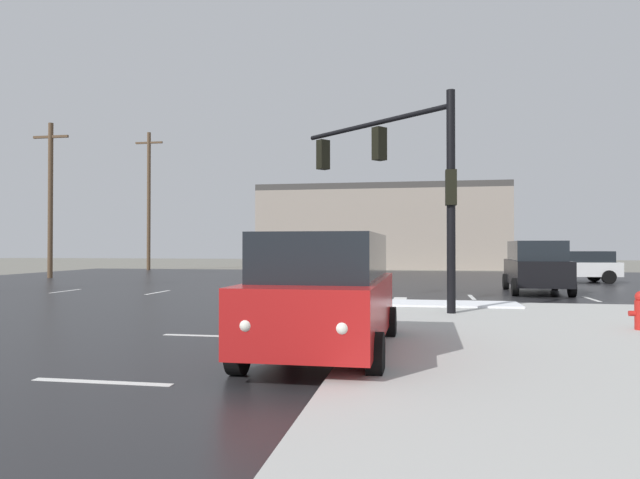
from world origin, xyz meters
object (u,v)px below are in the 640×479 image
Objects in this scene: suv_black at (536,266)px; sedan_white at (573,266)px; suv_red at (325,291)px; utility_pole_far at (50,197)px; traffic_signal_mast at (403,169)px; utility_pole_distant at (149,198)px.

sedan_white is (3.10, 6.95, -0.24)m from suv_black.
suv_red is 0.99× the size of suv_black.
utility_pole_far is at bearing 78.56° from suv_black.
utility_pole_far reaches higher than traffic_signal_mast.
suv_red reaches higher than sedan_white.
suv_red is at bearing 159.09° from suv_black.
traffic_signal_mast is 7.25m from suv_red.
suv_red is 1.04× the size of sedan_white.
utility_pole_far reaches higher than sedan_white.
suv_black is 0.55× the size of utility_pole_far.
suv_red and suv_black have the same top height.
traffic_signal_mast is 1.18× the size of suv_red.
suv_red is (-1.10, -6.55, -2.90)m from traffic_signal_mast.
traffic_signal_mast is 0.53× the size of utility_pole_distant.
sedan_white is 30.64m from utility_pole_distant.
sedan_white is at bearing 156.96° from suv_red.
suv_red is at bearing 61.06° from sedan_white.
suv_red is 28.39m from utility_pole_far.
suv_red is at bearing -58.84° from utility_pole_distant.
suv_red is at bearing -46.12° from utility_pole_far.
traffic_signal_mast is 1.16× the size of suv_black.
traffic_signal_mast is 9.45m from suv_black.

